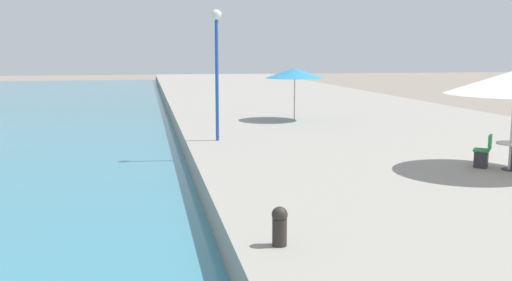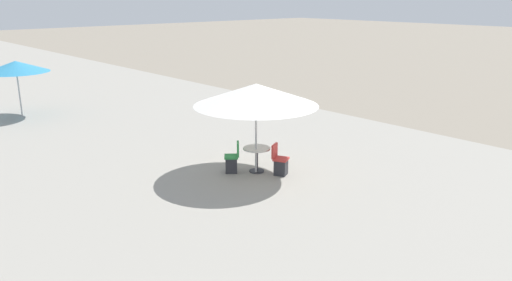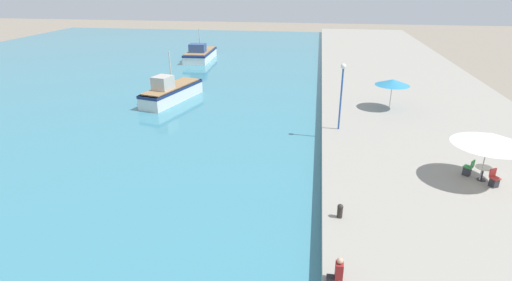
{
  "view_description": "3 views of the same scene",
  "coord_description": "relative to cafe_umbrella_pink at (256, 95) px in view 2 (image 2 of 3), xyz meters",
  "views": [
    {
      "loc": [
        -1.31,
        2.51,
        3.88
      ],
      "look_at": [
        1.5,
        17.13,
        1.55
      ],
      "focal_mm": 40.0,
      "sensor_mm": 36.0,
      "label": 1
    },
    {
      "loc": [
        -1.16,
        5.52,
        5.77
      ],
      "look_at": [
        8.07,
        15.77,
        1.75
      ],
      "focal_mm": 35.0,
      "sensor_mm": 36.0,
      "label": 2
    },
    {
      "loc": [
        -0.63,
        -4.13,
        10.49
      ],
      "look_at": [
        -4.0,
        18.0,
        1.35
      ],
      "focal_mm": 28.0,
      "sensor_mm": 36.0,
      "label": 3
    }
  ],
  "objects": [
    {
      "name": "cafe_chair_right",
      "position": [
        0.44,
        -0.55,
        -2.02
      ],
      "size": [
        0.55,
        0.57,
        0.91
      ],
      "rotation": [
        0.0,
        0.0,
        3.62
      ],
      "color": "#2D2D33",
      "rests_on": "quay_promenade"
    },
    {
      "name": "cafe_umbrella_pink",
      "position": [
        0.0,
        0.0,
        0.0
      ],
      "size": [
        3.55,
        3.55,
        2.66
      ],
      "color": "#B7B7B7",
      "rests_on": "quay_promenade"
    },
    {
      "name": "quay_promenade",
      "position": [
        -0.07,
        21.23,
        -2.72
      ],
      "size": [
        16.0,
        90.0,
        0.75
      ],
      "color": "gray",
      "rests_on": "ground_plane"
    },
    {
      "name": "cafe_umbrella_white",
      "position": [
        -2.72,
        12.03,
        -0.19
      ],
      "size": [
        2.68,
        2.68,
        2.39
      ],
      "color": "#B7B7B7",
      "rests_on": "quay_promenade"
    },
    {
      "name": "cafe_chair_left",
      "position": [
        -0.45,
        0.54,
        -2.02
      ],
      "size": [
        0.59,
        0.58,
        0.91
      ],
      "rotation": [
        0.0,
        0.0,
        0.88
      ],
      "color": "#2D2D33",
      "rests_on": "quay_promenade"
    },
    {
      "name": "cafe_table",
      "position": [
        0.11,
        0.09,
        -1.81
      ],
      "size": [
        0.8,
        0.8,
        0.74
      ],
      "color": "#333338",
      "rests_on": "quay_promenade"
    }
  ]
}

